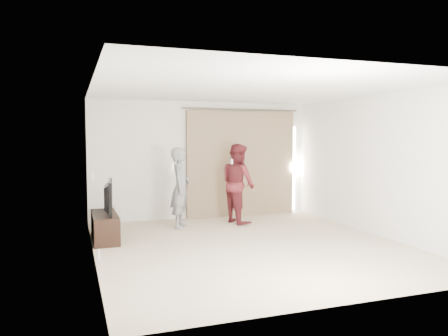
{
  "coord_description": "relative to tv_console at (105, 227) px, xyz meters",
  "views": [
    {
      "loc": [
        -2.79,
        -6.64,
        1.8
      ],
      "look_at": [
        -0.04,
        1.2,
        1.22
      ],
      "focal_mm": 35.0,
      "sensor_mm": 36.0,
      "label": 1
    }
  ],
  "objects": [
    {
      "name": "person_woman",
      "position": [
        2.78,
        0.7,
        0.6
      ],
      "size": [
        0.78,
        0.92,
        1.68
      ],
      "color": "#5B1B20",
      "rests_on": "ground"
    },
    {
      "name": "tv_console",
      "position": [
        0.0,
        0.0,
        0.0
      ],
      "size": [
        0.42,
        1.21,
        0.47
      ],
      "primitive_type": "cube",
      "color": "black",
      "rests_on": "ground"
    },
    {
      "name": "ceiling",
      "position": [
        2.27,
        -1.2,
        2.37
      ],
      "size": [
        5.0,
        5.5,
        0.01
      ],
      "primitive_type": "cube",
      "color": "white",
      "rests_on": "wall_back"
    },
    {
      "name": "wall_left",
      "position": [
        -0.23,
        -1.2,
        1.07
      ],
      "size": [
        0.04,
        5.5,
        2.6
      ],
      "color": "white",
      "rests_on": "ground"
    },
    {
      "name": "curtain",
      "position": [
        3.18,
        1.48,
        0.97
      ],
      "size": [
        2.8,
        0.11,
        2.46
      ],
      "color": "#997F5E",
      "rests_on": "ground"
    },
    {
      "name": "person_man",
      "position": [
        1.51,
        0.58,
        0.57
      ],
      "size": [
        0.59,
        0.69,
        1.6
      ],
      "color": "slate",
      "rests_on": "ground"
    },
    {
      "name": "floor",
      "position": [
        2.27,
        -1.2,
        -0.23
      ],
      "size": [
        5.5,
        5.5,
        0.0
      ],
      "primitive_type": "plane",
      "color": "#C9B497",
      "rests_on": "ground"
    },
    {
      "name": "wall_back",
      "position": [
        2.27,
        1.55,
        1.07
      ],
      "size": [
        5.0,
        0.04,
        2.6
      ],
      "primitive_type": "cube",
      "color": "white",
      "rests_on": "ground"
    },
    {
      "name": "tv",
      "position": [
        0.0,
        0.0,
        0.53
      ],
      "size": [
        0.23,
        1.03,
        0.59
      ],
      "primitive_type": "imported",
      "rotation": [
        0.0,
        0.0,
        1.48
      ],
      "color": "black",
      "rests_on": "tv_console"
    },
    {
      "name": "scratching_post",
      "position": [
        0.17,
        0.88,
        -0.04
      ],
      "size": [
        0.35,
        0.35,
        0.47
      ],
      "color": "tan",
      "rests_on": "ground"
    }
  ]
}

